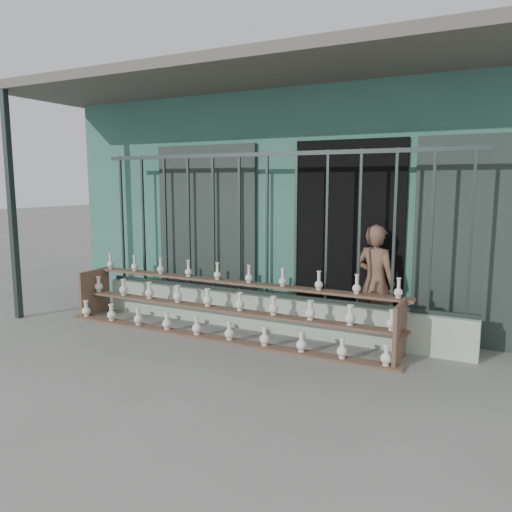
% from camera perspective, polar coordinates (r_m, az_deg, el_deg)
% --- Properties ---
extents(ground, '(60.00, 60.00, 0.00)m').
position_cam_1_polar(ground, '(5.40, -4.95, -11.96)').
color(ground, slate).
extents(workshop_building, '(7.40, 6.60, 3.21)m').
position_cam_1_polar(workshop_building, '(8.93, 9.59, 6.63)').
color(workshop_building, '#346E5E').
rests_on(workshop_building, ground).
extents(parapet_wall, '(5.00, 0.20, 0.45)m').
position_cam_1_polar(parapet_wall, '(6.42, 1.23, -6.51)').
color(parapet_wall, '#A9C6A9').
rests_on(parapet_wall, ground).
extents(security_fence, '(5.00, 0.04, 1.80)m').
position_cam_1_polar(security_fence, '(6.23, 1.26, 3.54)').
color(security_fence, '#283330').
rests_on(security_fence, parapet_wall).
extents(shelf_rack, '(4.50, 0.68, 0.85)m').
position_cam_1_polar(shelf_rack, '(6.22, -3.81, -5.76)').
color(shelf_rack, brown).
rests_on(shelf_rack, ground).
extents(elderly_woman, '(0.58, 0.47, 1.39)m').
position_cam_1_polar(elderly_woman, '(6.14, 13.46, -2.94)').
color(elderly_woman, brown).
rests_on(elderly_woman, ground).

